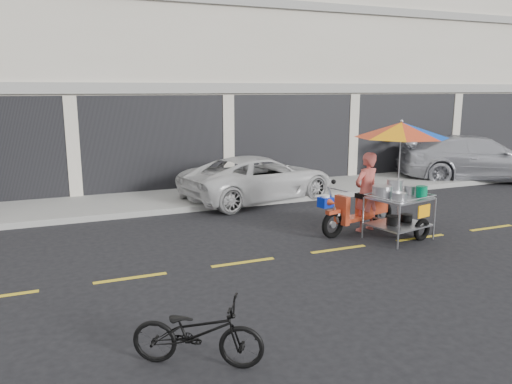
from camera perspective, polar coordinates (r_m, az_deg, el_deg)
name	(u,v)px	position (r m, az deg, el deg)	size (l,w,h in m)	color
ground	(338,249)	(9.96, 9.40, -6.47)	(90.00, 90.00, 0.00)	black
sidewalk	(240,193)	(14.73, -1.87, -0.06)	(45.00, 3.00, 0.15)	gray
shophouse_block	(261,59)	(20.23, 0.54, 14.99)	(36.00, 8.11, 10.40)	beige
centerline	(338,249)	(9.96, 9.40, -6.45)	(42.00, 0.10, 0.01)	gold
white_pickup	(259,178)	(14.00, 0.37, 1.61)	(2.07, 4.49, 1.25)	silver
silver_pickup	(476,158)	(18.59, 23.88, 3.55)	(2.14, 5.26, 1.53)	#B4B6BE
near_bicycle	(198,332)	(5.86, -6.69, -15.64)	(0.53, 1.52, 0.80)	black
food_vendor_rig	(387,163)	(10.77, 14.78, 3.19)	(2.78, 2.27, 2.48)	black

